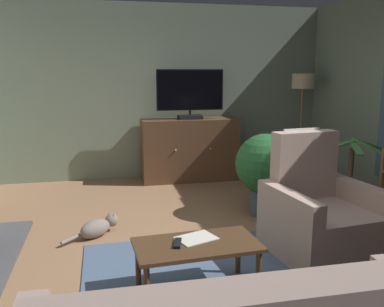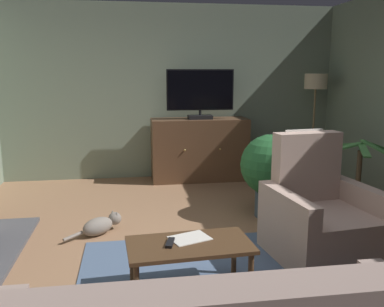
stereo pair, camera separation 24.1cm
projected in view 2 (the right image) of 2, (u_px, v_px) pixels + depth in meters
name	position (u px, v px, depth m)	size (l,w,h in m)	color
ground_plane	(206.00, 254.00, 4.00)	(5.93, 6.64, 0.04)	#936B4C
wall_back	(171.00, 92.00, 6.70)	(5.93, 0.10, 2.75)	gray
rug_central	(226.00, 272.00, 3.57)	(2.50, 1.64, 0.01)	slate
tv_cabinet	(199.00, 151.00, 6.60)	(1.51, 0.56, 0.98)	#402A1C
television	(200.00, 93.00, 6.37)	(1.04, 0.20, 0.76)	black
coffee_table	(190.00, 249.00, 3.19)	(0.98, 0.56, 0.41)	#4C331E
tv_remote	(170.00, 243.00, 3.16)	(0.17, 0.05, 0.02)	black
folded_newspaper	(190.00, 238.00, 3.27)	(0.30, 0.22, 0.01)	silver
armchair_beside_cabinet	(321.00, 220.00, 3.85)	(1.03, 1.02, 1.15)	#BC9E8E
potted_plant_on_hearth_side	(271.00, 168.00, 4.87)	(0.72, 0.72, 0.99)	#3D4C5B
potted_plant_tall_palm_by_window	(284.00, 161.00, 5.72)	(0.62, 0.62, 0.87)	#99664C
potted_plant_leafy_by_curtain	(357.00, 200.00, 4.84)	(0.86, 0.79, 0.95)	#99664C
cat	(101.00, 225.00, 4.42)	(0.58, 0.44, 0.21)	gray
floor_lamp	(315.00, 95.00, 6.56)	(0.35, 0.35, 1.67)	#4C4233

